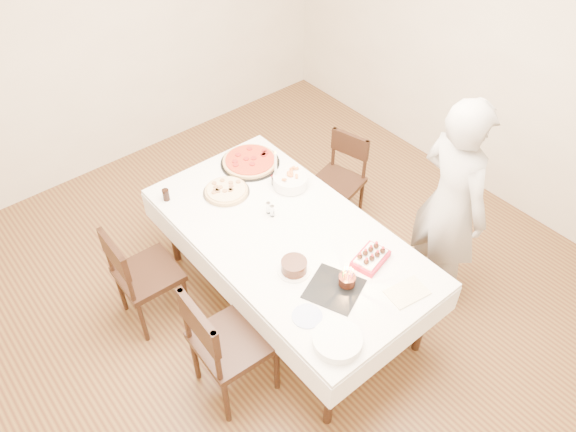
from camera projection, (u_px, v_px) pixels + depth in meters
floor at (294, 293)px, 4.51m from camera, size 5.00×5.00×0.00m
wall_back at (115, 26)px, 4.98m from camera, size 4.50×0.04×2.70m
wall_right at (504, 53)px, 4.62m from camera, size 0.04×5.00×2.70m
dining_table at (288, 269)px, 4.20m from camera, size 1.17×2.16×0.75m
chair_right_savory at (337, 183)px, 4.85m from camera, size 0.52×0.52×0.84m
chair_left_savory at (148, 274)px, 4.06m from camera, size 0.47×0.47×0.90m
chair_left_dessert at (233, 341)px, 3.59m from camera, size 0.53×0.53×0.99m
person at (451, 205)px, 3.98m from camera, size 0.53×0.70×1.74m
pizza_white at (226, 191)px, 4.24m from camera, size 0.47×0.47×0.04m
pizza_pepperoni at (250, 161)px, 4.50m from camera, size 0.48×0.48×0.04m
red_placemat at (288, 179)px, 4.38m from camera, size 0.29×0.29×0.01m
pasta_bowl at (290, 181)px, 4.28m from camera, size 0.34×0.34×0.09m
taper_candle at (276, 168)px, 4.22m from camera, size 0.08×0.08×0.32m
shaker_pair at (272, 211)px, 4.04m from camera, size 0.10×0.10×0.10m
cola_glass at (166, 195)px, 4.17m from camera, size 0.06×0.06×0.09m
layer_cake at (294, 266)px, 3.66m from camera, size 0.26×0.26×0.09m
cake_board at (334, 289)px, 3.58m from camera, size 0.43×0.43×0.01m
birthday_cake at (347, 277)px, 3.55m from camera, size 0.14×0.14×0.13m
strawberry_box at (371, 258)px, 3.73m from camera, size 0.29×0.23×0.07m
box_lid at (407, 293)px, 3.56m from camera, size 0.28×0.21×0.02m
plate_stack at (337, 341)px, 3.26m from camera, size 0.38×0.38×0.06m
china_plate at (307, 316)px, 3.42m from camera, size 0.22×0.22×0.01m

